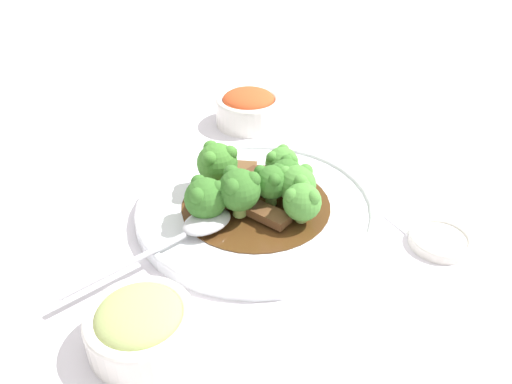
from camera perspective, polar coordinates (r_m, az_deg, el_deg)
The scene contains 19 objects.
ground_plane at distance 0.65m, azimuth 0.00°, elevation -2.47°, with size 4.00×4.00×0.00m, color silver.
main_plate at distance 0.64m, azimuth 0.00°, elevation -1.76°, with size 0.31×0.31×0.02m.
beef_strip_0 at distance 0.63m, azimuth -4.13°, elevation -0.56°, with size 0.07×0.06×0.01m.
beef_strip_1 at distance 0.69m, azimuth -1.37°, elevation 2.40°, with size 0.05×0.05×0.01m.
beef_strip_2 at distance 0.61m, azimuth 1.24°, elevation -2.58°, with size 0.05×0.06×0.01m.
beef_strip_3 at distance 0.66m, azimuth 0.31°, elevation 1.29°, with size 0.05×0.06×0.02m.
broccoli_floret_0 at distance 0.59m, azimuth 5.30°, elevation -1.04°, with size 0.05×0.05×0.05m.
broccoli_floret_1 at distance 0.65m, azimuth -4.45°, elevation 3.40°, with size 0.05×0.05×0.06m.
broccoli_floret_2 at distance 0.62m, azimuth 4.67°, elevation 0.96°, with size 0.05×0.05×0.05m.
broccoli_floret_3 at distance 0.66m, azimuth 2.99°, elevation 3.34°, with size 0.04×0.04×0.05m.
broccoli_floret_4 at distance 0.59m, azimuth -1.94°, elevation 0.32°, with size 0.05×0.05×0.06m.
broccoli_floret_5 at distance 0.61m, azimuth 1.78°, elevation 1.17°, with size 0.04×0.04×0.05m.
broccoli_floret_6 at distance 0.64m, azimuth 3.38°, elevation 2.05°, with size 0.04×0.04×0.05m.
broccoli_floret_7 at distance 0.60m, azimuth -5.79°, elevation -0.64°, with size 0.05×0.05×0.05m.
serving_spoon at distance 0.59m, azimuth -6.99°, elevation -4.09°, with size 0.21×0.09×0.01m.
side_bowl_kimchi at distance 0.85m, azimuth -0.85°, elevation 9.64°, with size 0.11×0.11×0.06m.
side_bowl_appetizer at distance 0.49m, azimuth -13.06°, elevation -14.54°, with size 0.10×0.10×0.05m.
sauce_dish at distance 0.63m, azimuth 20.31°, elevation -5.17°, with size 0.07×0.07×0.01m.
paper_napkin at distance 0.68m, azimuth 20.47°, elevation -2.73°, with size 0.13×0.11×0.01m.
Camera 1 is at (0.19, 0.48, 0.39)m, focal length 35.00 mm.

